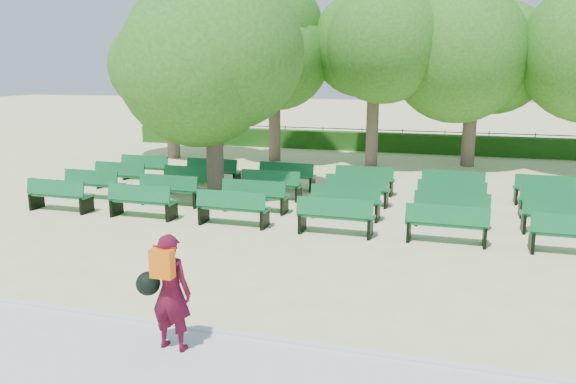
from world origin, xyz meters
name	(u,v)px	position (x,y,z in m)	size (l,w,h in m)	color
ground	(306,226)	(0.00, 0.00, 0.00)	(120.00, 120.00, 0.00)	beige
paving	(163,369)	(0.00, -7.40, 0.03)	(30.00, 2.20, 0.06)	silver
curb	(201,330)	(0.00, -6.25, 0.05)	(30.00, 0.12, 0.10)	silver
hedge	(381,142)	(0.00, 14.00, 0.45)	(26.00, 0.70, 0.90)	#1E4C13
fence	(381,150)	(0.00, 14.40, 0.00)	(26.00, 0.10, 1.02)	black
tree_line	(367,164)	(0.00, 10.00, 0.00)	(21.80, 6.80, 7.04)	#316F1D
bench_array	(308,205)	(-0.47, 1.88, 0.10)	(1.86, 0.58, 1.17)	#116330
tree_among	(212,61)	(-3.64, 2.50, 4.19)	(4.70, 4.70, 6.32)	brown
person	(169,290)	(-0.15, -6.89, 0.94)	(0.81, 0.49, 1.70)	#4D0B1F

